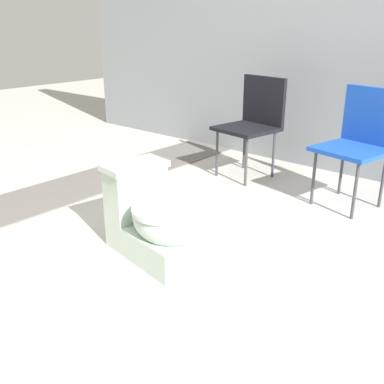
{
  "coord_description": "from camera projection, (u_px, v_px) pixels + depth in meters",
  "views": [
    {
      "loc": [
        1.72,
        -1.42,
        1.26
      ],
      "look_at": [
        0.07,
        0.5,
        0.3
      ],
      "focal_mm": 42.0,
      "sensor_mm": 36.0,
      "label": 1
    }
  ],
  "objects": [
    {
      "name": "folding_chair_left",
      "position": [
        255.0,
        116.0,
        3.79
      ],
      "size": [
        0.5,
        0.5,
        0.83
      ],
      "rotation": [
        0.0,
        0.0,
        -1.72
      ],
      "color": "black",
      "rests_on": "ground"
    },
    {
      "name": "toilet",
      "position": [
        158.0,
        220.0,
        2.52
      ],
      "size": [
        0.68,
        0.47,
        0.52
      ],
      "rotation": [
        0.0,
        0.0,
        -0.16
      ],
      "color": "#B2C6B7",
      "rests_on": "ground"
    },
    {
      "name": "ground_plane",
      "position": [
        125.0,
        263.0,
        2.5
      ],
      "size": [
        14.0,
        14.0,
        0.0
      ],
      "primitive_type": "plane",
      "color": "#B7B2A8"
    },
    {
      "name": "gravel_strip",
      "position": [
        70.0,
        188.0,
        3.61
      ],
      "size": [
        0.56,
        8.0,
        0.01
      ],
      "primitive_type": "cube",
      "color": "#605B56",
      "rests_on": "ground"
    },
    {
      "name": "folding_chair_middle",
      "position": [
        362.0,
        135.0,
        3.17
      ],
      "size": [
        0.52,
        0.52,
        0.83
      ],
      "rotation": [
        0.0,
        0.0,
        -1.77
      ],
      "color": "#1947B2",
      "rests_on": "ground"
    }
  ]
}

